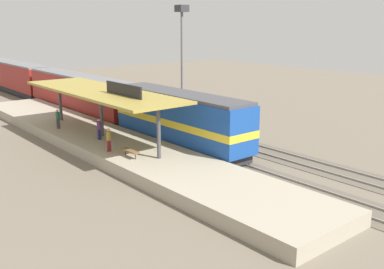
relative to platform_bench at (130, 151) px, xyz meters
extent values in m
plane|color=#706656|center=(8.00, 6.54, -1.34)|extent=(120.00, 120.00, 0.00)
cube|color=#5F5649|center=(6.00, 6.54, -1.32)|extent=(3.20, 110.00, 0.04)
cube|color=gray|center=(5.28, 6.54, -1.26)|extent=(0.10, 110.00, 0.16)
cube|color=gray|center=(6.72, 6.54, -1.26)|extent=(0.10, 110.00, 0.16)
cube|color=#5F5649|center=(10.60, 6.54, -1.32)|extent=(3.20, 110.00, 0.04)
cube|color=gray|center=(9.88, 6.54, -1.26)|extent=(0.10, 110.00, 0.16)
cube|color=gray|center=(11.32, 6.54, -1.26)|extent=(0.10, 110.00, 0.16)
cube|color=#A89E89|center=(1.40, 6.54, -0.89)|extent=(6.00, 44.00, 0.90)
cylinder|color=#47474C|center=(1.40, -1.46, 1.36)|extent=(0.28, 0.28, 3.60)
cylinder|color=#47474C|center=(1.40, 6.54, 1.36)|extent=(0.28, 0.28, 3.60)
cylinder|color=#47474C|center=(1.40, 14.54, 1.36)|extent=(0.28, 0.28, 3.60)
cube|color=#A38E3D|center=(1.40, 6.54, 3.26)|extent=(5.20, 18.00, 0.20)
cube|color=black|center=(1.40, 2.94, 3.81)|extent=(0.12, 4.80, 0.90)
cylinder|color=#333338|center=(0.00, -0.65, -0.23)|extent=(0.07, 0.07, 0.42)
cylinder|color=#333338|center=(0.00, 0.65, -0.23)|extent=(0.07, 0.07, 0.42)
cube|color=brown|center=(0.00, 0.00, 0.02)|extent=(0.44, 1.70, 0.08)
cube|color=#28282D|center=(6.00, 2.07, -0.83)|extent=(2.60, 13.60, 0.70)
cube|color=#19479E|center=(6.00, 2.07, 1.27)|extent=(2.90, 14.40, 3.50)
cube|color=#47474C|center=(6.00, 2.07, 3.14)|extent=(2.78, 14.11, 0.24)
cube|color=yellow|center=(6.00, 2.07, 1.00)|extent=(2.93, 14.43, 0.56)
cube|color=#28282D|center=(6.00, 20.07, -0.83)|extent=(2.60, 19.20, 0.70)
cube|color=maroon|center=(6.00, 20.07, 1.17)|extent=(2.90, 20.00, 3.30)
cube|color=slate|center=(6.00, 20.07, 2.94)|extent=(2.78, 19.60, 0.24)
cube|color=#28282D|center=(6.00, 40.87, -0.83)|extent=(2.60, 19.20, 0.70)
cube|color=maroon|center=(6.00, 40.87, 1.17)|extent=(2.90, 20.00, 3.30)
cube|color=slate|center=(6.00, 40.87, 2.94)|extent=(2.78, 19.60, 0.24)
cylinder|color=slate|center=(13.80, 11.57, 4.16)|extent=(0.28, 0.28, 11.00)
cube|color=#333338|center=(13.80, 11.57, 10.01)|extent=(1.10, 1.10, 0.70)
cylinder|color=navy|center=(0.59, 5.67, -0.02)|extent=(0.16, 0.16, 0.84)
cylinder|color=navy|center=(0.77, 5.67, -0.02)|extent=(0.16, 0.16, 0.84)
cylinder|color=#663375|center=(0.68, 5.67, 0.72)|extent=(0.34, 0.34, 0.64)
sphere|color=tan|center=(0.68, 5.67, 1.15)|extent=(0.23, 0.23, 0.23)
cylinder|color=#4C4C51|center=(-0.38, 11.37, -0.02)|extent=(0.16, 0.16, 0.84)
cylinder|color=#4C4C51|center=(-0.20, 11.37, -0.02)|extent=(0.16, 0.16, 0.84)
cylinder|color=#23603D|center=(-0.29, 11.37, 0.72)|extent=(0.34, 0.34, 0.64)
sphere|color=tan|center=(-0.29, 11.37, 1.15)|extent=(0.23, 0.23, 0.23)
cylinder|color=maroon|center=(-0.51, 2.21, -0.02)|extent=(0.16, 0.16, 0.84)
cylinder|color=maroon|center=(-0.33, 2.21, -0.02)|extent=(0.16, 0.16, 0.84)
cylinder|color=olive|center=(-0.42, 2.21, 0.72)|extent=(0.34, 0.34, 0.64)
sphere|color=tan|center=(-0.42, 2.21, 1.15)|extent=(0.23, 0.23, 0.23)
camera|label=1|loc=(-15.72, -25.65, 8.68)|focal=41.95mm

